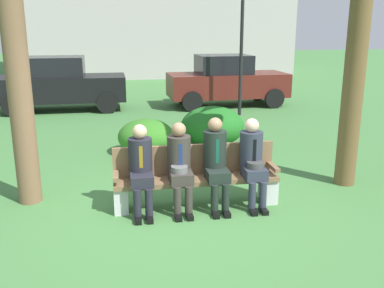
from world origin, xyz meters
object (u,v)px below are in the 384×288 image
object	(u,v)px
seated_man_leftmost	(141,165)
street_lamp	(242,41)
parked_car_near	(61,84)
shrub_mid_lawn	(212,126)
park_bench	(196,177)
seated_man_centerright	(216,159)
shrub_near_bench	(146,137)
seated_man_rightmost	(253,158)
seated_man_centerleft	(180,163)
parked_car_far	(227,81)

from	to	relation	value
seated_man_leftmost	street_lamp	bearing A→B (deg)	63.16
parked_car_near	seated_man_leftmost	bearing A→B (deg)	-76.27
shrub_mid_lawn	street_lamp	world-z (taller)	street_lamp
park_bench	seated_man_leftmost	distance (m)	0.87
seated_man_centerright	shrub_near_bench	distance (m)	3.07
shrub_mid_lawn	street_lamp	size ratio (longest dim) A/B	0.40
shrub_near_bench	parked_car_near	world-z (taller)	parked_car_near
seated_man_centerright	seated_man_rightmost	bearing A→B (deg)	-0.93
seated_man_leftmost	parked_car_near	xyz separation A→B (m)	(-2.01, 8.25, 0.12)
seated_man_leftmost	seated_man_centerleft	bearing A→B (deg)	-0.52
park_bench	seated_man_rightmost	xyz separation A→B (m)	(0.83, -0.14, 0.28)
parked_car_near	seated_man_rightmost	bearing A→B (deg)	-66.11
parked_car_far	street_lamp	xyz separation A→B (m)	(0.01, -1.60, 1.33)
park_bench	street_lamp	bearing A→B (deg)	68.70
shrub_mid_lawn	shrub_near_bench	bearing A→B (deg)	-165.52
seated_man_centerleft	parked_car_near	bearing A→B (deg)	107.30
parked_car_near	street_lamp	world-z (taller)	street_lamp
seated_man_centerright	parked_car_near	bearing A→B (deg)	110.63
park_bench	seated_man_leftmost	size ratio (longest dim) A/B	1.90
parked_car_near	street_lamp	bearing A→B (deg)	-17.64
parked_car_far	street_lamp	world-z (taller)	street_lamp
seated_man_rightmost	parked_car_far	world-z (taller)	parked_car_far
park_bench	shrub_near_bench	xyz separation A→B (m)	(-0.54, 2.81, -0.07)
seated_man_centerright	street_lamp	size ratio (longest dim) A/B	0.38
seated_man_rightmost	street_lamp	bearing A→B (deg)	75.65
seated_man_rightmost	parked_car_near	distance (m)	9.02
seated_man_leftmost	shrub_near_bench	size ratio (longest dim) A/B	1.08
park_bench	shrub_near_bench	size ratio (longest dim) A/B	2.07
seated_man_centerleft	street_lamp	size ratio (longest dim) A/B	0.36
street_lamp	seated_man_centerleft	bearing A→B (deg)	-112.84
seated_man_rightmost	shrub_near_bench	size ratio (longest dim) A/B	1.11
seated_man_centerleft	parked_car_near	distance (m)	8.64
parked_car_far	park_bench	bearing A→B (deg)	-107.25
park_bench	parked_car_far	bearing A→B (deg)	72.75
park_bench	parked_car_near	distance (m)	8.60
shrub_mid_lawn	parked_car_far	xyz separation A→B (m)	(1.54, 4.82, 0.39)
park_bench	seated_man_centerleft	size ratio (longest dim) A/B	1.89
shrub_mid_lawn	parked_car_near	bearing A→B (deg)	127.60
seated_man_rightmost	parked_car_far	distance (m)	8.32
street_lamp	shrub_mid_lawn	bearing A→B (deg)	-115.67
seated_man_centerright	street_lamp	world-z (taller)	street_lamp
seated_man_centerleft	street_lamp	world-z (taller)	street_lamp
seated_man_centerright	shrub_mid_lawn	size ratio (longest dim) A/B	0.94
seated_man_centerleft	parked_car_far	size ratio (longest dim) A/B	0.32
seated_man_rightmost	shrub_mid_lawn	bearing A→B (deg)	87.77
shrub_mid_lawn	seated_man_leftmost	bearing A→B (deg)	-117.95
shrub_near_bench	shrub_mid_lawn	distance (m)	1.55
seated_man_leftmost	parked_car_near	size ratio (longest dim) A/B	0.32
park_bench	seated_man_rightmost	size ratio (longest dim) A/B	1.86
shrub_near_bench	shrub_mid_lawn	size ratio (longest dim) A/B	0.83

